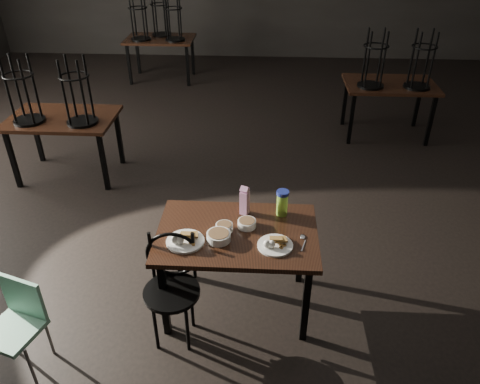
# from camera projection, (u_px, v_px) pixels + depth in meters

# --- Properties ---
(main_table) EXTENTS (1.20, 0.80, 0.75)m
(main_table) POSITION_uv_depth(u_px,v_px,m) (237.00, 240.00, 3.52)
(main_table) COLOR black
(main_table) RESTS_ON ground
(plate_left) EXTENTS (0.28, 0.28, 0.09)m
(plate_left) POSITION_uv_depth(u_px,v_px,m) (185.00, 240.00, 3.36)
(plate_left) COLOR white
(plate_left) RESTS_ON main_table
(plate_right) EXTENTS (0.26, 0.26, 0.08)m
(plate_right) POSITION_uv_depth(u_px,v_px,m) (275.00, 244.00, 3.32)
(plate_right) COLOR white
(plate_right) RESTS_ON main_table
(bowl_near) EXTENTS (0.13, 0.13, 0.05)m
(bowl_near) POSITION_uv_depth(u_px,v_px,m) (224.00, 227.00, 3.49)
(bowl_near) COLOR white
(bowl_near) RESTS_ON main_table
(bowl_far) EXTENTS (0.14, 0.14, 0.05)m
(bowl_far) POSITION_uv_depth(u_px,v_px,m) (247.00, 223.00, 3.52)
(bowl_far) COLOR white
(bowl_far) RESTS_ON main_table
(bowl_big) EXTENTS (0.18, 0.18, 0.06)m
(bowl_big) POSITION_uv_depth(u_px,v_px,m) (219.00, 236.00, 3.38)
(bowl_big) COLOR white
(bowl_big) RESTS_ON main_table
(juice_carton) EXTENTS (0.08, 0.08, 0.25)m
(juice_carton) POSITION_uv_depth(u_px,v_px,m) (245.00, 201.00, 3.63)
(juice_carton) COLOR #82175F
(juice_carton) RESTS_ON main_table
(water_bottle) EXTENTS (0.12, 0.12, 0.21)m
(water_bottle) POSITION_uv_depth(u_px,v_px,m) (282.00, 203.00, 3.62)
(water_bottle) COLOR #99D73F
(water_bottle) RESTS_ON main_table
(spoon) EXTENTS (0.05, 0.20, 0.01)m
(spoon) POSITION_uv_depth(u_px,v_px,m) (303.00, 238.00, 3.41)
(spoon) COLOR silver
(spoon) RESTS_ON main_table
(bentwood_chair) EXTENTS (0.41, 0.41, 0.86)m
(bentwood_chair) POSITION_uv_depth(u_px,v_px,m) (172.00, 280.00, 3.38)
(bentwood_chair) COLOR black
(bentwood_chair) RESTS_ON ground
(school_chair) EXTENTS (0.43, 0.43, 0.73)m
(school_chair) POSITION_uv_depth(u_px,v_px,m) (17.00, 320.00, 3.16)
(school_chair) COLOR #72B193
(school_chair) RESTS_ON ground
(bg_table_left) EXTENTS (1.20, 0.80, 1.48)m
(bg_table_left) POSITION_uv_depth(u_px,v_px,m) (60.00, 118.00, 5.27)
(bg_table_left) COLOR black
(bg_table_left) RESTS_ON ground
(bg_table_right) EXTENTS (1.20, 0.80, 1.48)m
(bg_table_right) POSITION_uv_depth(u_px,v_px,m) (391.00, 84.00, 6.23)
(bg_table_right) COLOR black
(bg_table_right) RESTS_ON ground
(bg_table_far) EXTENTS (1.20, 0.80, 1.48)m
(bg_table_far) POSITION_uv_depth(u_px,v_px,m) (160.00, 36.00, 8.25)
(bg_table_far) COLOR black
(bg_table_far) RESTS_ON ground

